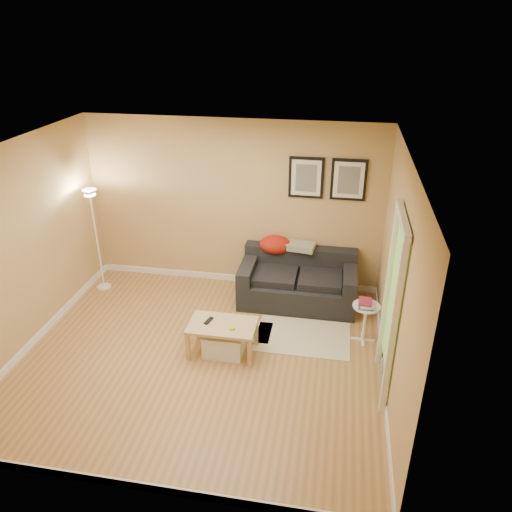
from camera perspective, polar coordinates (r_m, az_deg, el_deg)
name	(u,v)px	position (r m, az deg, el deg)	size (l,w,h in m)	color
floor	(202,356)	(6.39, -6.32, -11.45)	(4.50, 4.50, 0.00)	#A97F48
ceiling	(189,154)	(5.23, -7.74, 11.70)	(4.50, 4.50, 0.00)	white
wall_back	(234,205)	(7.46, -2.63, 5.92)	(4.50, 4.50, 0.00)	tan
wall_front	(125,379)	(4.14, -14.98, -13.67)	(4.50, 4.50, 0.00)	tan
wall_left	(19,250)	(6.67, -25.82, 0.60)	(4.00, 4.00, 0.00)	tan
wall_right	(397,282)	(5.52, 16.06, -2.90)	(4.00, 4.00, 0.00)	tan
baseboard_back	(235,278)	(7.98, -2.46, -2.55)	(4.50, 0.02, 0.10)	white
baseboard_front	(142,486)	(5.03, -13.13, -24.62)	(4.50, 0.02, 0.10)	white
baseboard_left	(40,334)	(7.25, -23.82, -8.34)	(0.02, 4.00, 0.10)	white
baseboard_right	(383,373)	(6.21, 14.51, -13.02)	(0.02, 4.00, 0.10)	white
sofa	(298,279)	(7.28, 4.91, -2.73)	(1.70, 0.90, 0.75)	black
red_throw	(275,245)	(7.41, 2.28, 1.32)	(0.48, 0.36, 0.28)	red
plaid_throw	(300,246)	(7.36, 5.18, 1.14)	(0.42, 0.26, 0.10)	#CCBD77
framed_print_left	(306,178)	(7.13, 5.86, 9.06)	(0.50, 0.04, 0.60)	black
framed_print_right	(349,180)	(7.11, 10.73, 8.70)	(0.50, 0.04, 0.60)	black
area_rug	(303,337)	(6.70, 5.49, -9.33)	(1.25, 0.85, 0.01)	beige
green_runner	(246,331)	(6.79, -1.23, -8.70)	(0.70, 0.50, 0.01)	#668C4C
coffee_table	(223,338)	(6.31, -3.89, -9.50)	(0.85, 0.52, 0.42)	tan
remote_control	(209,321)	(6.25, -5.52, -7.50)	(0.05, 0.16, 0.02)	black
tape_roll	(232,328)	(6.09, -2.84, -8.38)	(0.07, 0.07, 0.03)	yellow
storage_bin	(224,343)	(6.32, -3.75, -10.07)	(0.51, 0.37, 0.31)	white
side_table	(364,323)	(6.61, 12.50, -7.65)	(0.36, 0.36, 0.55)	white
book_stack	(366,303)	(6.44, 12.65, -5.39)	(0.18, 0.24, 0.08)	#34569C
floor_lamp	(97,243)	(7.83, -17.96, 1.42)	(0.21, 0.21, 1.63)	white
doorway	(390,310)	(5.52, 15.31, -6.11)	(0.12, 1.01, 2.13)	white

